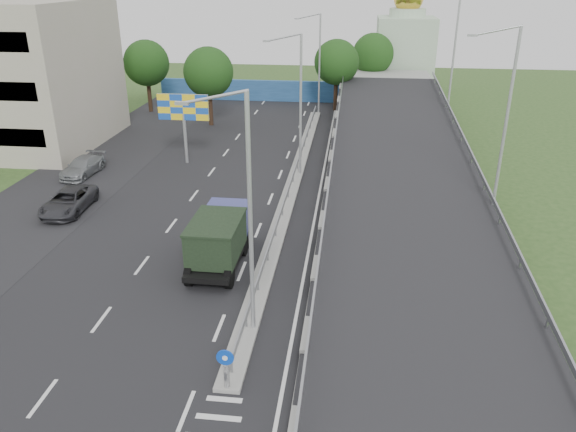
# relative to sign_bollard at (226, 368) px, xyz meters

# --- Properties ---
(road_surface) EXTENTS (26.00, 90.00, 0.04)m
(road_surface) POSITION_rel_sign_bollard_xyz_m (-3.00, 17.83, -1.03)
(road_surface) COLOR black
(road_surface) RESTS_ON ground
(parking_strip) EXTENTS (8.00, 90.00, 0.05)m
(parking_strip) POSITION_rel_sign_bollard_xyz_m (-16.00, 17.83, -1.03)
(parking_strip) COLOR black
(parking_strip) RESTS_ON ground
(median) EXTENTS (1.00, 44.00, 0.20)m
(median) POSITION_rel_sign_bollard_xyz_m (0.00, 21.83, -0.93)
(median) COLOR gray
(median) RESTS_ON ground
(overpass_ramp) EXTENTS (10.00, 50.00, 3.50)m
(overpass_ramp) POSITION_rel_sign_bollard_xyz_m (7.50, 21.83, 0.72)
(overpass_ramp) COLOR gray
(overpass_ramp) RESTS_ON ground
(median_guardrail) EXTENTS (0.09, 44.00, 0.71)m
(median_guardrail) POSITION_rel_sign_bollard_xyz_m (0.00, 21.83, -0.28)
(median_guardrail) COLOR gray
(median_guardrail) RESTS_ON median
(sign_bollard) EXTENTS (0.64, 0.23, 1.67)m
(sign_bollard) POSITION_rel_sign_bollard_xyz_m (0.00, 0.00, 0.00)
(sign_bollard) COLOR black
(sign_bollard) RESTS_ON median
(lamp_post_near) EXTENTS (2.74, 0.18, 10.08)m
(lamp_post_near) POSITION_rel_sign_bollard_xyz_m (0.11, 3.83, 4.77)
(lamp_post_near) COLOR #B2B5B7
(lamp_post_near) RESTS_ON median
(lamp_post_mid) EXTENTS (2.74, 0.18, 10.08)m
(lamp_post_mid) POSITION_rel_sign_bollard_xyz_m (0.11, 23.83, 4.77)
(lamp_post_mid) COLOR #B2B5B7
(lamp_post_mid) RESTS_ON median
(lamp_post_far) EXTENTS (2.74, 0.18, 10.08)m
(lamp_post_far) POSITION_rel_sign_bollard_xyz_m (0.11, 43.83, 4.77)
(lamp_post_far) COLOR #B2B5B7
(lamp_post_far) RESTS_ON median
(blue_wall) EXTENTS (30.00, 0.50, 2.40)m
(blue_wall) POSITION_rel_sign_bollard_xyz_m (-4.00, 49.83, 0.17)
(blue_wall) COLOR navy
(blue_wall) RESTS_ON ground
(church) EXTENTS (7.00, 7.00, 13.80)m
(church) POSITION_rel_sign_bollard_xyz_m (10.00, 57.83, 4.28)
(church) COLOR #B2CCAD
(church) RESTS_ON ground
(billboard) EXTENTS (4.00, 0.24, 5.50)m
(billboard) POSITION_rel_sign_bollard_xyz_m (-9.00, 25.83, 3.15)
(billboard) COLOR #B2B5B7
(billboard) RESTS_ON ground
(tree_left_mid) EXTENTS (4.80, 4.80, 7.60)m
(tree_left_mid) POSITION_rel_sign_bollard_xyz_m (-10.00, 37.83, 4.14)
(tree_left_mid) COLOR black
(tree_left_mid) RESTS_ON ground
(tree_median_far) EXTENTS (4.80, 4.80, 7.60)m
(tree_median_far) POSITION_rel_sign_bollard_xyz_m (2.00, 45.83, 4.14)
(tree_median_far) COLOR black
(tree_median_far) RESTS_ON ground
(tree_left_far) EXTENTS (4.80, 4.80, 7.60)m
(tree_left_far) POSITION_rel_sign_bollard_xyz_m (-18.00, 42.83, 4.14)
(tree_left_far) COLOR black
(tree_left_far) RESTS_ON ground
(tree_ramp_far) EXTENTS (4.80, 4.80, 7.60)m
(tree_ramp_far) POSITION_rel_sign_bollard_xyz_m (6.00, 52.83, 4.14)
(tree_ramp_far) COLOR black
(tree_ramp_far) RESTS_ON ground
(dump_truck) EXTENTS (2.47, 6.27, 2.76)m
(dump_truck) POSITION_rel_sign_bollard_xyz_m (-2.46, 9.68, 0.49)
(dump_truck) COLOR black
(dump_truck) RESTS_ON ground
(parked_car_c) EXTENTS (2.53, 5.08, 1.38)m
(parked_car_c) POSITION_rel_sign_bollard_xyz_m (-13.67, 15.31, -0.34)
(parked_car_c) COLOR #2F3034
(parked_car_c) RESTS_ON ground
(parked_car_d) EXTENTS (2.16, 4.67, 1.32)m
(parked_car_d) POSITION_rel_sign_bollard_xyz_m (-15.92, 22.05, -0.37)
(parked_car_d) COLOR gray
(parked_car_d) RESTS_ON ground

